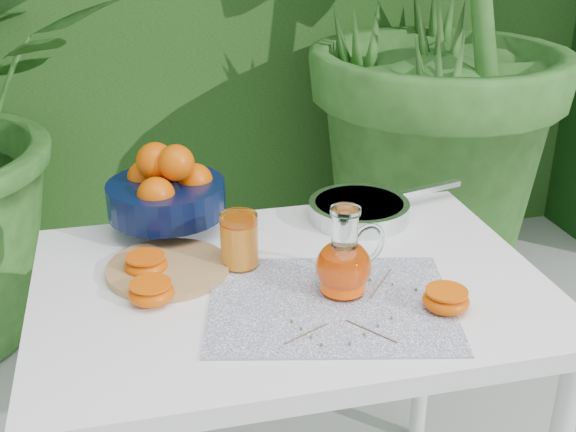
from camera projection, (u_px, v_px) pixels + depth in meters
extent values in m
imported|color=#2C591E|center=(411.00, 6.00, 2.53)|extent=(3.05, 3.05, 2.16)
cube|color=white|center=(290.00, 289.00, 1.44)|extent=(1.00, 0.70, 0.04)
cylinder|color=white|center=(82.00, 383.00, 1.76)|extent=(0.04, 0.04, 0.71)
cylinder|color=white|center=(425.00, 334.00, 1.95)|extent=(0.04, 0.04, 0.71)
cube|color=#0C1346|center=(331.00, 303.00, 1.34)|extent=(0.52, 0.44, 0.00)
cylinder|color=#AA854C|center=(168.00, 269.00, 1.45)|extent=(0.32, 0.32, 0.02)
cylinder|color=black|center=(168.00, 222.00, 1.63)|extent=(0.12, 0.12, 0.04)
cylinder|color=black|center=(166.00, 198.00, 1.60)|extent=(0.34, 0.34, 0.07)
sphere|color=#D34A02|center=(145.00, 178.00, 1.63)|extent=(0.11, 0.11, 0.08)
sphere|color=#D34A02|center=(195.00, 181.00, 1.61)|extent=(0.11, 0.11, 0.08)
sphere|color=#D34A02|center=(156.00, 196.00, 1.53)|extent=(0.11, 0.11, 0.08)
sphere|color=#D34A02|center=(175.00, 174.00, 1.65)|extent=(0.11, 0.11, 0.08)
sphere|color=#D34A02|center=(155.00, 161.00, 1.58)|extent=(0.11, 0.11, 0.08)
sphere|color=#D34A02|center=(176.00, 163.00, 1.55)|extent=(0.10, 0.10, 0.08)
cylinder|color=white|center=(343.00, 290.00, 1.38)|extent=(0.11, 0.11, 0.01)
ellipsoid|color=white|center=(343.00, 266.00, 1.36)|extent=(0.14, 0.14, 0.10)
cylinder|color=white|center=(345.00, 229.00, 1.32)|extent=(0.06, 0.06, 0.07)
cylinder|color=white|center=(346.00, 211.00, 1.31)|extent=(0.07, 0.07, 0.01)
torus|color=white|center=(367.00, 244.00, 1.37)|extent=(0.08, 0.04, 0.08)
cylinder|color=#DB4304|center=(343.00, 271.00, 1.36)|extent=(0.11, 0.11, 0.07)
cylinder|color=white|center=(239.00, 240.00, 1.45)|extent=(0.09, 0.09, 0.11)
cylinder|color=orange|center=(239.00, 244.00, 1.46)|extent=(0.08, 0.08, 0.09)
cylinder|color=#DB4B06|center=(239.00, 223.00, 1.44)|extent=(0.07, 0.07, 0.00)
cylinder|color=silver|center=(359.00, 210.00, 1.68)|extent=(0.29, 0.29, 0.04)
cylinder|color=silver|center=(359.00, 203.00, 1.67)|extent=(0.25, 0.25, 0.01)
cube|color=silver|center=(430.00, 189.00, 1.76)|extent=(0.18, 0.06, 0.01)
ellipsoid|color=#D34A02|center=(151.00, 293.00, 1.34)|extent=(0.10, 0.10, 0.04)
cylinder|color=#DB4B06|center=(150.00, 284.00, 1.33)|extent=(0.09, 0.09, 0.00)
ellipsoid|color=#D34A02|center=(146.00, 266.00, 1.44)|extent=(0.10, 0.10, 0.04)
cylinder|color=#DB4B06|center=(145.00, 257.00, 1.43)|extent=(0.09, 0.09, 0.00)
ellipsoid|color=#D34A02|center=(446.00, 301.00, 1.32)|extent=(0.10, 0.10, 0.04)
cylinder|color=#DB4B06|center=(447.00, 291.00, 1.31)|extent=(0.09, 0.09, 0.00)
cylinder|color=brown|center=(371.00, 331.00, 1.25)|extent=(0.07, 0.09, 0.00)
sphere|color=#4D5F32|center=(350.00, 343.00, 1.22)|extent=(0.01, 0.01, 0.01)
sphere|color=#4D5F32|center=(364.00, 334.00, 1.24)|extent=(0.01, 0.01, 0.01)
sphere|color=#4D5F32|center=(378.00, 326.00, 1.26)|extent=(0.01, 0.01, 0.01)
sphere|color=#4D5F32|center=(392.00, 317.00, 1.29)|extent=(0.01, 0.01, 0.01)
cylinder|color=brown|center=(381.00, 283.00, 1.40)|extent=(0.08, 0.10, 0.00)
sphere|color=#4D5F32|center=(348.00, 275.00, 1.43)|extent=(0.01, 0.01, 0.01)
sphere|color=#4D5F32|center=(370.00, 279.00, 1.41)|extent=(0.01, 0.01, 0.01)
sphere|color=#4D5F32|center=(393.00, 284.00, 1.40)|extent=(0.01, 0.01, 0.01)
sphere|color=#4D5F32|center=(416.00, 289.00, 1.38)|extent=(0.01, 0.01, 0.01)
cylinder|color=brown|center=(306.00, 333.00, 1.25)|extent=(0.09, 0.05, 0.00)
sphere|color=#4D5F32|center=(322.00, 344.00, 1.21)|extent=(0.01, 0.01, 0.01)
sphere|color=#4D5F32|center=(311.00, 336.00, 1.23)|extent=(0.01, 0.01, 0.01)
sphere|color=#4D5F32|center=(301.00, 328.00, 1.26)|extent=(0.01, 0.01, 0.01)
sphere|color=#4D5F32|center=(292.00, 321.00, 1.28)|extent=(0.01, 0.01, 0.01)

